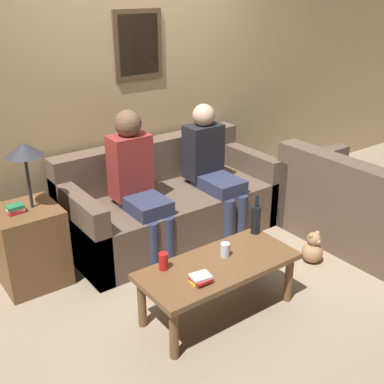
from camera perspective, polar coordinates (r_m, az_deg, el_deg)
name	(u,v)px	position (r m, az deg, el deg)	size (l,w,h in m)	color
ground_plane	(203,256)	(4.27, 1.33, -7.59)	(16.00, 16.00, 0.00)	gray
wall_back	(138,89)	(4.58, -6.42, 12.07)	(9.00, 0.08, 2.60)	tan
couch_main	(169,204)	(4.51, -2.75, -1.47)	(1.96, 0.91, 0.85)	brown
couch_side	(372,215)	(4.59, 20.54, -2.57)	(0.91, 1.62, 0.85)	brown
coffee_table	(219,270)	(3.42, 3.18, -9.27)	(1.15, 0.51, 0.41)	brown
side_table_with_lamp	(30,241)	(3.97, -18.66, -5.54)	(0.48, 0.48, 1.15)	brown
wine_bottle	(256,219)	(3.75, 7.58, -3.15)	(0.07, 0.07, 0.32)	black
drinking_glass	(225,250)	(3.45, 3.94, -6.85)	(0.07, 0.07, 0.10)	silver
book_stack	(201,279)	(3.18, 1.03, -10.23)	(0.15, 0.12, 0.06)	gold
soda_can	(163,261)	(3.30, -3.40, -8.20)	(0.07, 0.07, 0.12)	red
person_left	(137,180)	(4.05, -6.51, 1.47)	(0.34, 0.61, 1.26)	#2D334C
person_right	(212,165)	(4.46, 2.33, 3.16)	(0.34, 0.64, 1.20)	#2D334C
teddy_bear	(313,249)	(4.25, 14.11, -6.58)	(0.18, 0.18, 0.28)	#A87A51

